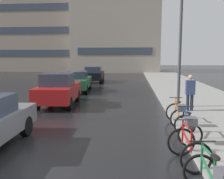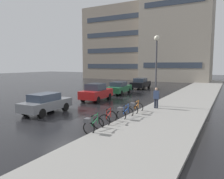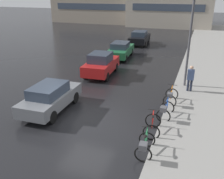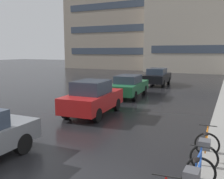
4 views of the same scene
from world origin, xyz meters
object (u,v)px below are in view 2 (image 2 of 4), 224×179
Objects in this scene: streetlamp at (156,59)px; bicycle_nearest at (92,124)px; car_green at (119,88)px; bicycle_second at (108,118)px; pedestrian at (156,97)px; bicycle_farthest at (135,107)px; car_grey at (46,103)px; car_black at (141,83)px; bicycle_third at (124,112)px; car_red at (96,92)px.

bicycle_nearest is at bearing -95.72° from streetlamp.
car_green is 0.77× the size of streetlamp.
bicycle_second is (-0.05, 1.73, -0.07)m from bicycle_nearest.
streetlamp reaches higher than pedestrian.
car_grey reaches higher than bicycle_farthest.
car_green is 2.56× the size of pedestrian.
streetlamp reaches higher than car_black.
bicycle_third is 0.34× the size of car_grey.
bicycle_third is at bearing -102.75° from pedestrian.
pedestrian reaches higher than car_red.
bicycle_second is at bearing -74.32° from car_black.
pedestrian is (1.17, 7.23, 0.51)m from bicycle_nearest.
bicycle_third reaches higher than bicycle_nearest.
car_green is at bearing 89.92° from car_grey.
bicycle_nearest is 8.92m from streetlamp.
streetlamp reaches higher than bicycle_nearest.
bicycle_second is 0.67× the size of pedestrian.
car_grey is 8.41m from pedestrian.
bicycle_second is at bearing -95.95° from bicycle_farthest.
bicycle_second is at bearing -101.88° from bicycle_third.
bicycle_farthest is 10.71m from car_green.
bicycle_nearest is at bearing -99.16° from pedestrian.
bicycle_third is (0.27, 3.27, 0.00)m from bicycle_nearest.
pedestrian is (1.22, 5.50, 0.59)m from bicycle_second.
bicycle_second is at bearing 91.77° from bicycle_nearest.
streetlamp reaches higher than bicycle_third.
car_red is (-5.60, 5.39, 0.35)m from bicycle_third.
car_black is 2.50× the size of pedestrian.
car_black is at bearing 109.96° from bicycle_farthest.
streetlamp reaches higher than bicycle_second.
pedestrian is at bearing 80.84° from bicycle_nearest.
pedestrian is (6.50, -1.42, 0.16)m from car_red.
car_black is at bearing 104.57° from bicycle_nearest.
bicycle_third is 5.95m from car_grey.
car_red is (-5.33, 8.66, 0.35)m from bicycle_nearest.
car_black reaches higher than bicycle_third.
streetlamp is (6.39, 5.94, 3.25)m from car_grey.
bicycle_second is 19.77m from car_black.
bicycle_third is 0.23× the size of streetlamp.
car_grey reaches higher than bicycle_second.
pedestrian reaches higher than car_black.
bicycle_third is 1.82m from bicycle_farthest.
car_black is (-0.06, 12.10, -0.05)m from car_red.
car_grey is at bearing -137.12° from streetlamp.
bicycle_third is 0.31× the size of car_black.
bicycle_second is 0.20× the size of streetlamp.
car_black is (-5.40, 20.76, 0.30)m from bicycle_nearest.
car_green is (-5.56, 14.05, 0.27)m from bicycle_nearest.
bicycle_nearest is 0.78× the size of pedestrian.
bicycle_third is at bearing 10.19° from car_grey.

